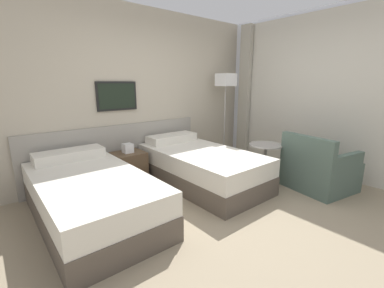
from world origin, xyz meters
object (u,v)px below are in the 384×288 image
at_px(floor_lamp, 226,85).
at_px(side_table, 265,155).
at_px(bed_near_door, 91,196).
at_px(armchair, 318,171).
at_px(nightstand, 129,167).
at_px(bed_near_window, 200,166).

height_order(floor_lamp, side_table, floor_lamp).
height_order(bed_near_door, armchair, armchair).
distance_m(nightstand, armchair, 2.84).
distance_m(floor_lamp, side_table, 1.67).
bearing_deg(armchair, floor_lamp, 9.58).
bearing_deg(bed_near_door, floor_lamp, 12.88).
relative_size(bed_near_window, floor_lamp, 1.19).
bearing_deg(side_table, floor_lamp, 72.99).
xyz_separation_m(bed_near_door, nightstand, (0.83, 0.75, -0.02)).
relative_size(bed_near_door, armchair, 2.15).
height_order(bed_near_window, side_table, bed_near_window).
bearing_deg(bed_near_window, side_table, -34.90).
height_order(bed_near_door, floor_lamp, floor_lamp).
bearing_deg(bed_near_door, bed_near_window, 0.00).
distance_m(floor_lamp, armchair, 2.26).
bearing_deg(nightstand, side_table, -38.53).
xyz_separation_m(bed_near_door, bed_near_window, (1.66, 0.00, 0.00)).
distance_m(bed_near_door, floor_lamp, 3.19).
height_order(bed_near_door, nightstand, bed_near_door).
xyz_separation_m(side_table, armchair, (0.35, -0.68, -0.15)).
relative_size(bed_near_door, nightstand, 3.26).
relative_size(floor_lamp, armchair, 1.81).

